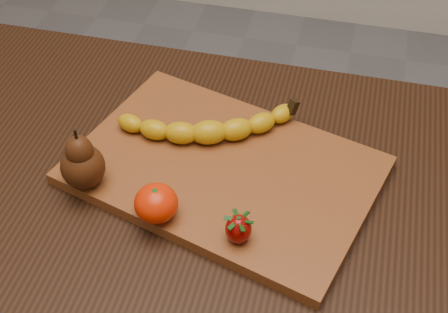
% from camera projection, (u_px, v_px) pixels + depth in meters
% --- Properties ---
extents(table, '(1.00, 0.70, 0.76)m').
position_uv_depth(table, '(182.00, 228.00, 1.02)').
color(table, black).
rests_on(table, ground).
extents(cutting_board, '(0.51, 0.41, 0.02)m').
position_uv_depth(cutting_board, '(224.00, 170.00, 0.96)').
color(cutting_board, brown).
rests_on(cutting_board, table).
extents(banana, '(0.26, 0.14, 0.04)m').
position_uv_depth(banana, '(209.00, 132.00, 0.98)').
color(banana, '#C79909').
rests_on(banana, cutting_board).
extents(pear, '(0.08, 0.08, 0.10)m').
position_uv_depth(pear, '(81.00, 157.00, 0.90)').
color(pear, '#401D0A').
rests_on(pear, cutting_board).
extents(mandarin, '(0.08, 0.08, 0.05)m').
position_uv_depth(mandarin, '(156.00, 203.00, 0.87)').
color(mandarin, red).
rests_on(mandarin, cutting_board).
extents(strawberry, '(0.04, 0.04, 0.05)m').
position_uv_depth(strawberry, '(238.00, 228.00, 0.84)').
color(strawberry, '#840503').
rests_on(strawberry, cutting_board).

